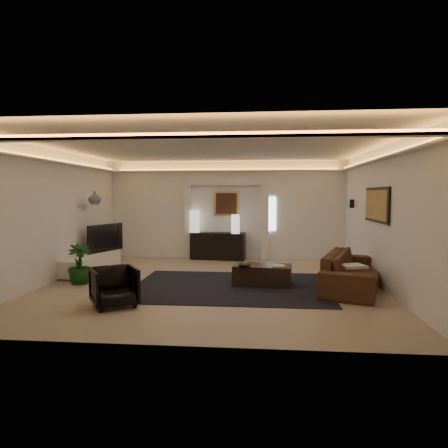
# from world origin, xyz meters

# --- Properties ---
(floor) EXTENTS (7.00, 7.00, 0.00)m
(floor) POSITION_xyz_m (0.00, 0.00, 0.00)
(floor) COLOR tan
(floor) RESTS_ON ground
(ceiling) EXTENTS (7.00, 7.00, 0.00)m
(ceiling) POSITION_xyz_m (0.00, 0.00, 2.90)
(ceiling) COLOR white
(ceiling) RESTS_ON ground
(wall_back) EXTENTS (7.00, 0.00, 7.00)m
(wall_back) POSITION_xyz_m (0.00, 3.50, 1.45)
(wall_back) COLOR white
(wall_back) RESTS_ON ground
(wall_front) EXTENTS (7.00, 0.00, 7.00)m
(wall_front) POSITION_xyz_m (0.00, -3.50, 1.45)
(wall_front) COLOR white
(wall_front) RESTS_ON ground
(wall_left) EXTENTS (0.00, 7.00, 7.00)m
(wall_left) POSITION_xyz_m (-3.50, 0.00, 1.45)
(wall_left) COLOR white
(wall_left) RESTS_ON ground
(wall_right) EXTENTS (0.00, 7.00, 7.00)m
(wall_right) POSITION_xyz_m (3.50, 0.00, 1.45)
(wall_right) COLOR white
(wall_right) RESTS_ON ground
(cove_soffit) EXTENTS (7.00, 7.00, 0.04)m
(cove_soffit) POSITION_xyz_m (0.00, 0.00, 2.62)
(cove_soffit) COLOR silver
(cove_soffit) RESTS_ON ceiling
(daylight_slit) EXTENTS (0.25, 0.03, 1.00)m
(daylight_slit) POSITION_xyz_m (1.35, 3.48, 1.35)
(daylight_slit) COLOR white
(daylight_slit) RESTS_ON wall_back
(area_rug) EXTENTS (4.00, 3.00, 0.01)m
(area_rug) POSITION_xyz_m (0.40, -0.20, 0.01)
(area_rug) COLOR black
(area_rug) RESTS_ON ground
(pilaster_left) EXTENTS (0.22, 0.20, 2.20)m
(pilaster_left) POSITION_xyz_m (-1.15, 3.40, 1.10)
(pilaster_left) COLOR silver
(pilaster_left) RESTS_ON ground
(pilaster_right) EXTENTS (0.22, 0.20, 2.20)m
(pilaster_right) POSITION_xyz_m (1.15, 3.40, 1.10)
(pilaster_right) COLOR silver
(pilaster_right) RESTS_ON ground
(alcove_header) EXTENTS (2.52, 0.20, 0.12)m
(alcove_header) POSITION_xyz_m (0.00, 3.40, 2.25)
(alcove_header) COLOR silver
(alcove_header) RESTS_ON wall_back
(painting_frame) EXTENTS (0.74, 0.04, 0.74)m
(painting_frame) POSITION_xyz_m (0.00, 3.47, 1.65)
(painting_frame) COLOR tan
(painting_frame) RESTS_ON wall_back
(painting_canvas) EXTENTS (0.62, 0.02, 0.62)m
(painting_canvas) POSITION_xyz_m (0.00, 3.44, 1.65)
(painting_canvas) COLOR #4C2D1E
(painting_canvas) RESTS_ON wall_back
(art_panel_frame) EXTENTS (0.04, 1.64, 0.74)m
(art_panel_frame) POSITION_xyz_m (3.47, 0.30, 1.70)
(art_panel_frame) COLOR black
(art_panel_frame) RESTS_ON wall_right
(art_panel_gold) EXTENTS (0.02, 1.50, 0.62)m
(art_panel_gold) POSITION_xyz_m (3.44, 0.30, 1.70)
(art_panel_gold) COLOR tan
(art_panel_gold) RESTS_ON wall_right
(wall_sconce) EXTENTS (0.12, 0.12, 0.22)m
(wall_sconce) POSITION_xyz_m (3.38, 2.20, 1.68)
(wall_sconce) COLOR black
(wall_sconce) RESTS_ON wall_right
(wall_niche) EXTENTS (0.10, 0.55, 0.04)m
(wall_niche) POSITION_xyz_m (-3.44, 1.40, 1.65)
(wall_niche) COLOR silver
(wall_niche) RESTS_ON wall_left
(console) EXTENTS (1.63, 0.66, 0.79)m
(console) POSITION_xyz_m (-0.23, 3.25, 0.40)
(console) COLOR black
(console) RESTS_ON ground
(lamp_left) EXTENTS (0.36, 0.36, 0.65)m
(lamp_left) POSITION_xyz_m (-0.92, 3.25, 1.09)
(lamp_left) COLOR beige
(lamp_left) RESTS_ON console
(lamp_right) EXTENTS (0.26, 0.26, 0.54)m
(lamp_right) POSITION_xyz_m (0.31, 3.00, 1.09)
(lamp_right) COLOR white
(lamp_right) RESTS_ON console
(media_ledge) EXTENTS (0.75, 2.14, 0.39)m
(media_ledge) POSITION_xyz_m (-3.14, 1.05, 0.23)
(media_ledge) COLOR white
(media_ledge) RESTS_ON ground
(tv) EXTENTS (1.23, 0.60, 0.72)m
(tv) POSITION_xyz_m (-3.15, 1.75, 0.81)
(tv) COLOR black
(tv) RESTS_ON media_ledge
(figurine) EXTENTS (0.16, 0.16, 0.36)m
(figurine) POSITION_xyz_m (-3.15, 2.09, 0.64)
(figurine) COLOR #49311E
(figurine) RESTS_ON media_ledge
(ginger_jar) EXTENTS (0.40, 0.40, 0.33)m
(ginger_jar) POSITION_xyz_m (-3.15, 1.36, 1.84)
(ginger_jar) COLOR slate
(ginger_jar) RESTS_ON wall_niche
(plant) EXTENTS (0.68, 0.68, 0.86)m
(plant) POSITION_xyz_m (-2.84, -0.24, 0.43)
(plant) COLOR #10370F
(plant) RESTS_ON ground
(sofa) EXTENTS (2.72, 1.75, 0.74)m
(sofa) POSITION_xyz_m (2.91, -0.13, 0.37)
(sofa) COLOR #432E1C
(sofa) RESTS_ON ground
(throw_blanket) EXTENTS (0.56, 0.51, 0.05)m
(throw_blanket) POSITION_xyz_m (2.78, -0.62, 0.55)
(throw_blanket) COLOR silver
(throw_blanket) RESTS_ON sofa
(throw_pillow) EXTENTS (0.15, 0.39, 0.38)m
(throw_pillow) POSITION_xyz_m (2.82, 0.92, 0.55)
(throw_pillow) COLOR tan
(throw_pillow) RESTS_ON sofa
(coffee_table) EXTENTS (1.27, 0.79, 0.45)m
(coffee_table) POSITION_xyz_m (1.07, 0.02, 0.20)
(coffee_table) COLOR black
(coffee_table) RESTS_ON ground
(bowl) EXTENTS (0.32, 0.32, 0.07)m
(bowl) POSITION_xyz_m (0.71, -0.31, 0.44)
(bowl) COLOR black
(bowl) RESTS_ON coffee_table
(magazine) EXTENTS (0.27, 0.24, 0.03)m
(magazine) POSITION_xyz_m (1.41, -0.15, 0.42)
(magazine) COLOR white
(magazine) RESTS_ON coffee_table
(armchair) EXTENTS (1.01, 1.02, 0.68)m
(armchair) POSITION_xyz_m (-1.47, -1.84, 0.34)
(armchair) COLOR black
(armchair) RESTS_ON ground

